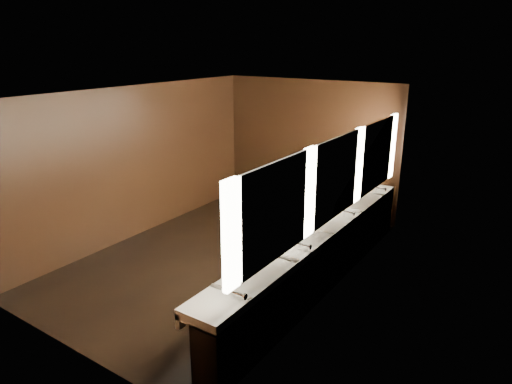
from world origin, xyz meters
TOP-DOWN VIEW (x-y plane):
  - floor at (0.00, 0.00)m, footprint 6.00×6.00m
  - ceiling at (0.00, 0.00)m, footprint 4.00×6.00m
  - wall_back at (0.00, 3.00)m, footprint 4.00×0.02m
  - wall_front at (0.00, -3.00)m, footprint 4.00×0.02m
  - wall_left at (-2.00, 0.00)m, footprint 0.02×6.00m
  - wall_right at (2.00, 0.00)m, footprint 0.02×6.00m
  - sink_counter at (1.79, 0.00)m, footprint 0.55×5.40m
  - mirror_band at (1.98, -0.00)m, footprint 0.06×5.03m
  - person at (1.21, -0.31)m, footprint 0.38×0.56m
  - trash_bin at (1.58, -1.73)m, footprint 0.43×0.43m

SIDE VIEW (x-z plane):
  - floor at x=0.00m, z-range 0.00..0.00m
  - trash_bin at x=1.58m, z-range 0.00..0.53m
  - sink_counter at x=1.79m, z-range -0.01..1.00m
  - person at x=1.21m, z-range 0.00..1.49m
  - wall_back at x=0.00m, z-range 0.00..2.80m
  - wall_front at x=0.00m, z-range 0.00..2.80m
  - wall_left at x=-2.00m, z-range 0.00..2.80m
  - wall_right at x=2.00m, z-range 0.00..2.80m
  - mirror_band at x=1.98m, z-range 1.17..2.32m
  - ceiling at x=0.00m, z-range 2.79..2.81m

